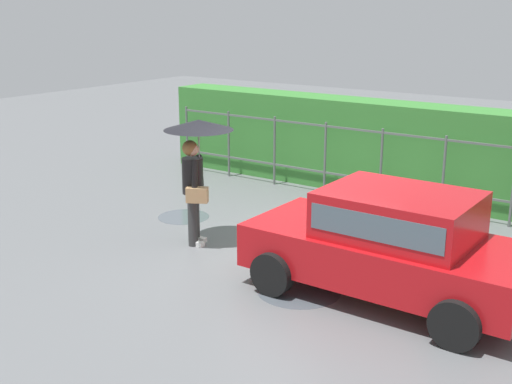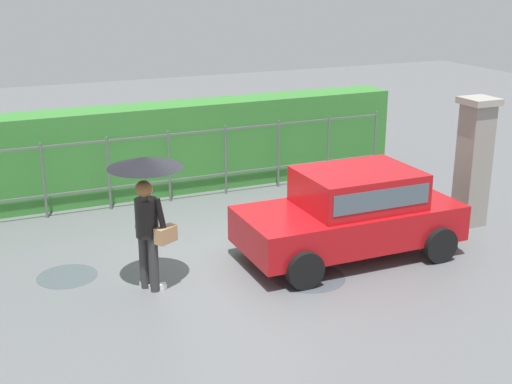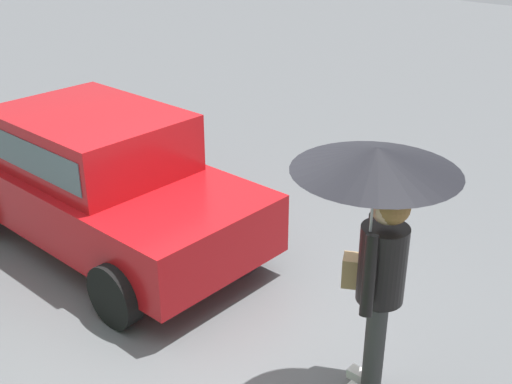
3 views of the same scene
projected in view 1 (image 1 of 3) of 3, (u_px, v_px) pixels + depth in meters
ground_plane at (300, 256)px, 10.19m from camera, size 40.00×40.00×0.00m
car at (391, 241)px, 8.54m from camera, size 3.75×1.88×1.48m
pedestrian at (196, 151)px, 10.37m from camera, size 1.11×1.11×2.04m
fence_section at (381, 163)px, 12.74m from camera, size 10.05×0.05×1.50m
hedge_row at (397, 150)px, 13.30m from camera, size 11.00×0.90×1.90m
puddle_near at (299, 291)px, 8.95m from camera, size 1.15×1.15×0.00m
puddle_far at (184, 217)px, 12.12m from camera, size 0.95×0.95×0.00m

